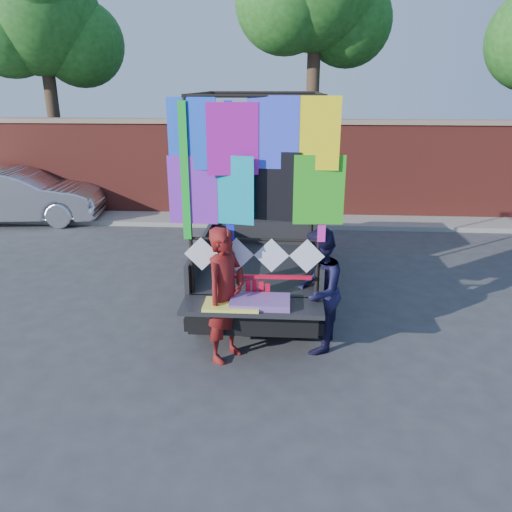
# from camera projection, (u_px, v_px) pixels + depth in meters

# --- Properties ---
(ground) EXTENTS (90.00, 90.00, 0.00)m
(ground) POSITION_uv_depth(u_px,v_px,m) (258.00, 337.00, 7.25)
(ground) COLOR #38383A
(ground) RESTS_ON ground
(brick_wall) EXTENTS (30.00, 0.45, 2.61)m
(brick_wall) POSITION_uv_depth(u_px,v_px,m) (274.00, 168.00, 13.41)
(brick_wall) COLOR maroon
(brick_wall) RESTS_ON ground
(curb) EXTENTS (30.00, 1.20, 0.12)m
(curb) POSITION_uv_depth(u_px,v_px,m) (273.00, 221.00, 13.17)
(curb) COLOR gray
(curb) RESTS_ON ground
(tree_left) EXTENTS (4.20, 3.30, 7.05)m
(tree_left) POSITION_uv_depth(u_px,v_px,m) (41.00, 20.00, 13.64)
(tree_left) COLOR #38281C
(tree_left) RESTS_ON ground
(pickup_truck) EXTENTS (2.14, 5.36, 3.38)m
(pickup_truck) POSITION_uv_depth(u_px,v_px,m) (264.00, 236.00, 9.13)
(pickup_truck) COLOR black
(pickup_truck) RESTS_ON ground
(sedan) EXTENTS (4.44, 1.99, 1.42)m
(sedan) POSITION_uv_depth(u_px,v_px,m) (17.00, 196.00, 13.03)
(sedan) COLOR silver
(sedan) RESTS_ON ground
(woman) EXTENTS (0.72, 0.79, 1.81)m
(woman) POSITION_uv_depth(u_px,v_px,m) (226.00, 295.00, 6.43)
(woman) COLOR maroon
(woman) RESTS_ON ground
(man) EXTENTS (0.80, 0.94, 1.72)m
(man) POSITION_uv_depth(u_px,v_px,m) (317.00, 291.00, 6.68)
(man) COLOR #181637
(man) RESTS_ON ground
(streamer_bundle) EXTENTS (1.01, 0.07, 0.69)m
(streamer_bundle) POSITION_uv_depth(u_px,v_px,m) (264.00, 291.00, 6.54)
(streamer_bundle) COLOR red
(streamer_bundle) RESTS_ON ground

